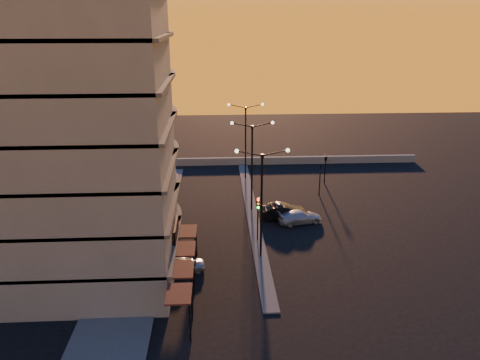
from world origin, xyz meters
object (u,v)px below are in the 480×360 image
Objects in this scene: streetlamp_mid at (252,159)px; traffic_light_main at (258,212)px; car_sedan at (283,211)px; car_wagon at (300,217)px; car_hatchback at (182,264)px.

traffic_light_main is at bearing -90.00° from streetlamp_mid.
car_sedan reaches higher than car_wagon.
streetlamp_mid reaches higher than car_hatchback.
car_sedan is at bearing -35.77° from streetlamp_mid.
streetlamp_mid reaches higher than car_wagon.
car_hatchback is at bearing 116.78° from car_wagon.
car_hatchback is 14.02m from car_wagon.
car_hatchback is (-6.50, -12.00, -4.95)m from streetlamp_mid.
streetlamp_mid is at bearing 90.00° from traffic_light_main.
car_hatchback is 0.81× the size of car_sedan.
car_hatchback is 13.68m from car_sedan.
traffic_light_main is 6.31m from car_wagon.
car_wagon is at bearing -61.33° from car_hatchback.
car_sedan is (2.99, -2.16, -4.83)m from streetlamp_mid.
traffic_light_main is (0.00, -7.13, -2.70)m from streetlamp_mid.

